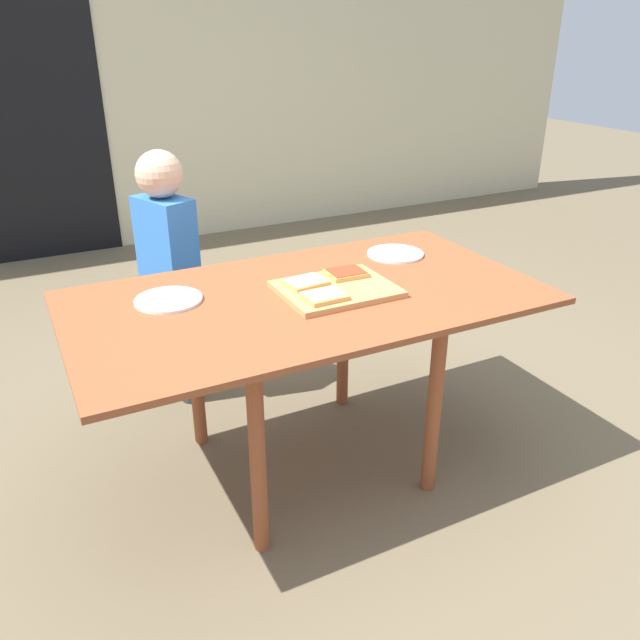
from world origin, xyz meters
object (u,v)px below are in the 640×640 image
Objects in this scene: pizza_slice_far_left at (306,282)px; plate_white_left at (169,300)px; pizza_slice_near_left at (324,296)px; child_left at (169,261)px; plate_white_right at (395,254)px; cutting_board at (336,289)px; dining_table at (307,315)px; pizza_slice_far_right at (346,273)px.

pizza_slice_far_left is 0.45m from plate_white_left.
pizza_slice_far_left is 1.06× the size of pizza_slice_near_left.
pizza_slice_far_left is at bearing -15.15° from plate_white_left.
child_left is at bearing 75.96° from plate_white_left.
plate_white_right is at bearing -32.89° from child_left.
pizza_slice_far_left is 0.13m from pizza_slice_near_left.
pizza_slice_far_left reaches higher than cutting_board.
child_left is (-0.29, 0.70, 0.02)m from dining_table.
pizza_slice_far_right reaches higher than plate_white_right.
cutting_board is 0.82m from child_left.
plate_white_right is (0.38, 0.23, -0.01)m from cutting_board.
plate_white_right is (0.90, 0.05, 0.00)m from plate_white_left.
dining_table is 7.15× the size of plate_white_right.
dining_table is at bearing -19.98° from plate_white_left.
pizza_slice_far_left is at bearing -174.73° from pizza_slice_far_right.
plate_white_left is (-0.42, 0.15, 0.08)m from dining_table.
pizza_slice_far_right reaches higher than plate_white_left.
pizza_slice_far_right is (0.18, 0.05, 0.10)m from dining_table.
child_left reaches higher than plate_white_left.
plate_white_right is at bearing 33.01° from pizza_slice_near_left.
cutting_board is 1.72× the size of plate_white_left.
dining_table is 0.76m from child_left.
pizza_slice_far_left is (-0.16, -0.02, 0.00)m from pizza_slice_far_right.
pizza_slice_far_left is at bearing -160.09° from plate_white_right.
child_left is at bearing 125.44° from pizza_slice_far_right.
pizza_slice_far_left is at bearing -65.80° from child_left.
plate_white_right is at bearing 3.26° from plate_white_left.
plate_white_left is at bearing 164.85° from pizza_slice_far_left.
pizza_slice_far_left reaches higher than plate_white_right.
pizza_slice_far_right is at bearing -54.56° from child_left.
pizza_slice_near_left is at bearing -137.50° from pizza_slice_far_right.
pizza_slice_near_left is (0.02, -0.10, 0.10)m from dining_table.
cutting_board is 0.35× the size of child_left.
child_left is (-0.30, 0.66, -0.09)m from pizza_slice_far_left.
dining_table is 0.13m from cutting_board.
pizza_slice_near_left is at bearing -137.93° from cutting_board.
cutting_board is 0.55m from plate_white_left.
pizza_slice_far_left is 0.66× the size of plate_white_right.
dining_table is 10.86× the size of pizza_slice_far_left.
dining_table is 0.11m from pizza_slice_far_left.
plate_white_right is at bearing 26.92° from pizza_slice_far_right.
child_left is at bearing 117.90° from cutting_board.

